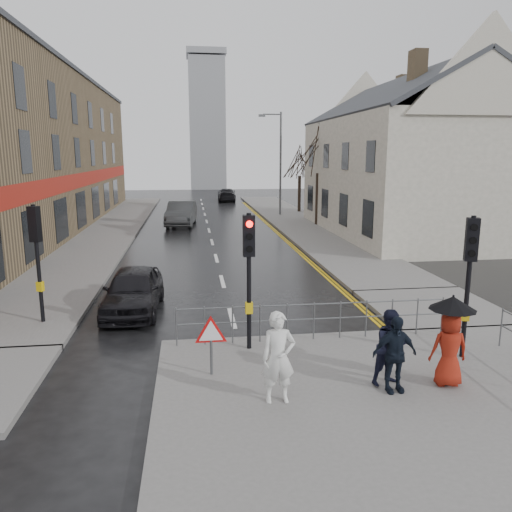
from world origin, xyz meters
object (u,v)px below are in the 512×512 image
object	(u,v)px
pedestrian_b	(391,347)
car_mid	(181,213)
pedestrian_with_umbrella	(450,336)
car_parked	(133,290)
pedestrian_d	(394,354)
pedestrian_a	(278,358)

from	to	relation	value
pedestrian_b	car_mid	xyz separation A→B (m)	(-4.72, 25.87, -0.12)
pedestrian_with_umbrella	pedestrian_b	bearing A→B (deg)	170.60
pedestrian_with_umbrella	car_parked	bearing A→B (deg)	137.99
pedestrian_b	car_parked	xyz separation A→B (m)	(-5.93, 6.21, -0.25)
pedestrian_with_umbrella	car_mid	xyz separation A→B (m)	(-5.90, 26.07, -0.39)
pedestrian_with_umbrella	car_parked	world-z (taller)	pedestrian_with_umbrella
pedestrian_d	car_mid	world-z (taller)	pedestrian_d
pedestrian_a	pedestrian_d	xyz separation A→B (m)	(2.41, 0.13, -0.11)
car_parked	pedestrian_a	bearing A→B (deg)	-60.05
pedestrian_with_umbrella	car_parked	size ratio (longest dim) A/B	0.47
pedestrian_a	car_parked	bearing A→B (deg)	117.79
pedestrian_with_umbrella	pedestrian_d	size ratio (longest dim) A/B	1.21
pedestrian_a	car_parked	size ratio (longest dim) A/B	0.44
pedestrian_a	pedestrian_b	xyz separation A→B (m)	(2.47, 0.44, -0.10)
pedestrian_a	pedestrian_b	size ratio (longest dim) A/B	1.12
pedestrian_b	pedestrian_with_umbrella	xyz separation A→B (m)	(1.18, -0.20, 0.27)
pedestrian_d	car_parked	world-z (taller)	pedestrian_d
pedestrian_with_umbrella	pedestrian_d	bearing A→B (deg)	-174.64
car_parked	car_mid	world-z (taller)	car_mid
pedestrian_b	car_mid	bearing A→B (deg)	81.97
car_parked	car_mid	size ratio (longest dim) A/B	0.81
pedestrian_a	pedestrian_d	world-z (taller)	pedestrian_a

